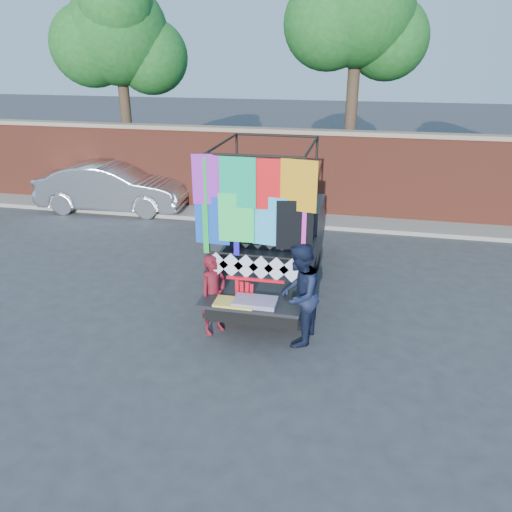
% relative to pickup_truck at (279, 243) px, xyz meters
% --- Properties ---
extents(ground, '(90.00, 90.00, 0.00)m').
position_rel_pickup_truck_xyz_m(ground, '(0.20, -2.28, -0.82)').
color(ground, '#38383A').
rests_on(ground, ground).
extents(brick_wall, '(30.00, 0.45, 2.61)m').
position_rel_pickup_truck_xyz_m(brick_wall, '(0.20, 4.72, 0.50)').
color(brick_wall, brown).
rests_on(brick_wall, ground).
extents(curb, '(30.00, 1.20, 0.12)m').
position_rel_pickup_truck_xyz_m(curb, '(0.20, 4.02, -0.76)').
color(curb, gray).
rests_on(curb, ground).
extents(tree_left, '(4.20, 3.30, 7.05)m').
position_rel_pickup_truck_xyz_m(tree_left, '(-6.28, 5.84, 4.29)').
color(tree_left, '#38281C').
rests_on(tree_left, ground).
extents(tree_mid, '(4.20, 3.30, 7.73)m').
position_rel_pickup_truck_xyz_m(tree_mid, '(1.22, 5.84, 4.87)').
color(tree_mid, '#38281C').
rests_on(tree_mid, ground).
extents(pickup_truck, '(2.06, 5.18, 3.26)m').
position_rel_pickup_truck_xyz_m(pickup_truck, '(0.00, 0.00, 0.00)').
color(pickup_truck, black).
rests_on(pickup_truck, ground).
extents(sedan, '(4.72, 1.92, 1.52)m').
position_rel_pickup_truck_xyz_m(sedan, '(-5.99, 3.90, -0.06)').
color(sedan, silver).
rests_on(sedan, ground).
extents(woman, '(0.60, 0.66, 1.50)m').
position_rel_pickup_truck_xyz_m(woman, '(-0.72, -2.58, -0.07)').
color(woman, maroon).
rests_on(woman, ground).
extents(man, '(0.80, 0.97, 1.85)m').
position_rel_pickup_truck_xyz_m(man, '(0.80, -2.61, 0.10)').
color(man, '#151C36').
rests_on(man, ground).
extents(streamer_bundle, '(1.02, 0.06, 0.70)m').
position_rel_pickup_truck_xyz_m(streamer_bundle, '(-0.07, -2.60, 0.10)').
color(streamer_bundle, red).
rests_on(streamer_bundle, ground).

